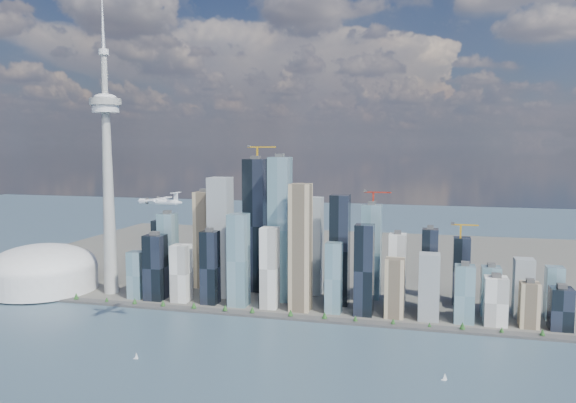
% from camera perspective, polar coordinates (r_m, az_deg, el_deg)
% --- Properties ---
extents(ground, '(4000.00, 4000.00, 0.00)m').
position_cam_1_polar(ground, '(717.23, -9.69, -17.20)').
color(ground, '#374C60').
rests_on(ground, ground).
extents(seawall, '(1100.00, 22.00, 4.00)m').
position_cam_1_polar(seawall, '(936.23, -3.36, -11.39)').
color(seawall, '#383838').
rests_on(seawall, ground).
extents(land, '(1400.00, 900.00, 3.00)m').
position_cam_1_polar(land, '(1358.53, 2.41, -5.92)').
color(land, '#4C4C47').
rests_on(land, ground).
extents(shoreline_trees, '(960.53, 7.20, 8.80)m').
position_cam_1_polar(shoreline_trees, '(934.23, -3.36, -10.99)').
color(shoreline_trees, '#3F2D1E').
rests_on(shoreline_trees, seawall).
extents(skyscraper_cluster, '(736.00, 142.00, 274.74)m').
position_cam_1_polar(skyscraper_cluster, '(981.54, 1.49, -5.53)').
color(skyscraper_cluster, black).
rests_on(skyscraper_cluster, land).
extents(needle_tower, '(56.00, 56.00, 550.50)m').
position_cam_1_polar(needle_tower, '(1076.79, -17.87, 3.27)').
color(needle_tower, gray).
rests_on(needle_tower, land).
extents(dome_stadium, '(200.00, 200.00, 86.00)m').
position_cam_1_polar(dome_stadium, '(1173.57, -23.66, -6.43)').
color(dome_stadium, silver).
rests_on(dome_stadium, land).
extents(airplane, '(74.03, 65.61, 18.04)m').
position_cam_1_polar(airplane, '(808.17, -12.97, 0.03)').
color(airplane, white).
rests_on(airplane, ground).
extents(sailboat_west, '(6.84, 1.89, 9.54)m').
position_cam_1_polar(sailboat_west, '(785.81, -15.17, -14.97)').
color(sailboat_west, white).
rests_on(sailboat_west, ground).
extents(sailboat_east, '(6.92, 2.01, 9.63)m').
position_cam_1_polar(sailboat_east, '(722.82, 15.62, -16.88)').
color(sailboat_east, white).
rests_on(sailboat_east, ground).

